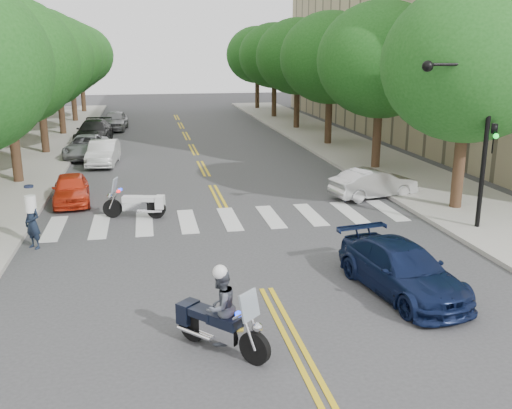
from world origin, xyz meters
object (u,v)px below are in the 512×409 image
object	(u,v)px
motorcycle_police	(219,313)
motorcycle_parked	(140,204)
officer_standing	(33,223)
sedan_blue	(402,269)
convertible	(374,183)

from	to	relation	value
motorcycle_police	motorcycle_parked	size ratio (longest dim) A/B	0.82
officer_standing	sedan_blue	distance (m)	11.24
motorcycle_parked	officer_standing	distance (m)	4.29
sedan_blue	motorcycle_police	bearing A→B (deg)	-167.46
motorcycle_police	convertible	distance (m)	13.94
officer_standing	motorcycle_parked	bearing A→B (deg)	82.45
motorcycle_parked	officer_standing	bearing A→B (deg)	143.87
convertible	sedan_blue	world-z (taller)	sedan_blue
motorcycle_police	officer_standing	bearing A→B (deg)	-98.96
motorcycle_police	officer_standing	distance (m)	8.87
convertible	sedan_blue	size ratio (longest dim) A/B	0.86
motorcycle_police	convertible	world-z (taller)	motorcycle_police
motorcycle_parked	motorcycle_police	bearing A→B (deg)	-157.42
officer_standing	convertible	distance (m)	13.54
motorcycle_parked	convertible	size ratio (longest dim) A/B	0.62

